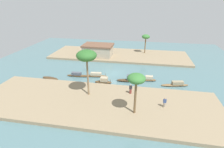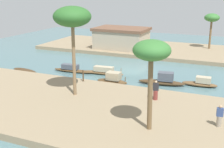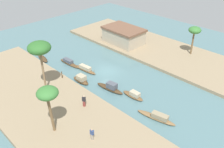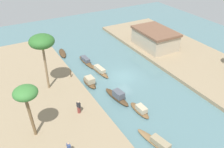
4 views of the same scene
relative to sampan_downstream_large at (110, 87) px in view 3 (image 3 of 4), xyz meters
The scene contains 17 objects.
river_water 5.67m from the sampan_downstream_large, 141.35° to the left, with size 63.45×63.45×0.00m, color slate.
riverbank_left 10.11m from the sampan_downstream_large, 115.88° to the right, with size 38.20×12.49×0.52m, color #937F60.
riverbank_right 16.75m from the sampan_downstream_large, 105.28° to the left, with size 38.20×12.49×0.52m, color #937F60.
sampan_downstream_large is the anchor object (origin of this frame).
sampan_upstream_small 8.83m from the sampan_downstream_large, ahead, with size 5.32×1.93×0.96m.
sampan_with_red_awning 11.03m from the sampan_downstream_large, behind, with size 4.98×1.15×0.92m.
sampan_with_tall_canopy 16.16m from the sampan_downstream_large, behind, with size 3.86×1.71×0.42m.
sampan_near_left_bank 5.15m from the sampan_downstream_large, 160.63° to the right, with size 3.32×1.21×1.26m.
sampan_midstream 3.79m from the sampan_downstream_large, 16.73° to the left, with size 3.52×1.11×1.01m.
sampan_open_hull 7.27m from the sampan_downstream_large, behind, with size 4.94×1.32×0.94m.
person_on_near_bank 10.59m from the sampan_downstream_large, 55.78° to the right, with size 0.46×0.38×1.55m.
person_by_mooring 5.68m from the sampan_downstream_large, 82.93° to the right, with size 0.51×0.50×1.68m.
mooring_post 8.14m from the sampan_downstream_large, 154.00° to the right, with size 0.14×0.14×1.16m, color #4C3823.
palm_tree_left_near 11.59m from the sampan_downstream_large, 130.72° to the right, with size 3.15×3.15×7.66m.
palm_tree_left_far 12.32m from the sampan_downstream_large, 81.24° to the right, with size 2.38×2.38×6.03m.
palm_tree_right_tall 19.42m from the sampan_downstream_large, 81.59° to the left, with size 2.26×2.26×5.38m.
riverside_building 16.86m from the sampan_downstream_large, 126.03° to the left, with size 8.14×5.65×3.20m.
Camera 3 is at (25.52, -24.30, 20.65)m, focal length 38.38 mm.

